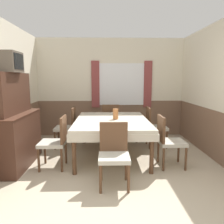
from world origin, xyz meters
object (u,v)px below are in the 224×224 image
(vase, at_px, (116,114))
(chair_right_far, at_px, (154,125))
(dining_table, at_px, (112,124))
(chair_head_window, at_px, (111,120))
(chair_left_near, at_px, (56,140))
(tv, at_px, (10,62))
(chair_head_near, at_px, (114,152))
(chair_left_far, at_px, (68,126))
(sideboard, at_px, (16,127))
(chair_right_near, at_px, (168,139))

(vase, bearing_deg, chair_right_far, 31.73)
(dining_table, bearing_deg, chair_right_far, 30.75)
(chair_head_window, height_order, chair_left_near, same)
(dining_table, relative_size, chair_left_near, 2.13)
(dining_table, distance_m, tv, 2.12)
(chair_head_near, bearing_deg, tv, -21.73)
(chair_left_near, relative_size, tv, 2.00)
(chair_right_far, relative_size, vase, 4.34)
(chair_left_far, bearing_deg, chair_head_near, -151.56)
(dining_table, relative_size, sideboard, 1.18)
(vase, bearing_deg, chair_left_far, 152.18)
(vase, bearing_deg, chair_head_near, -93.54)
(chair_right_far, distance_m, sideboard, 2.88)
(dining_table, xyz_separation_m, sideboard, (-1.70, -0.46, 0.05))
(chair_head_near, relative_size, vase, 4.34)
(dining_table, distance_m, chair_left_near, 1.14)
(chair_head_window, bearing_deg, chair_left_far, -146.70)
(chair_left_near, bearing_deg, chair_left_far, 0.00)
(chair_right_far, relative_size, sideboard, 0.55)
(dining_table, distance_m, chair_left_far, 1.14)
(dining_table, xyz_separation_m, chair_left_far, (-0.98, 0.58, -0.15))
(dining_table, xyz_separation_m, chair_right_near, (0.98, -0.58, -0.15))
(chair_right_far, height_order, chair_left_near, same)
(dining_table, distance_m, chair_right_near, 1.14)
(sideboard, bearing_deg, dining_table, 15.14)
(chair_left_far, bearing_deg, chair_head_window, -56.70)
(chair_right_near, relative_size, chair_right_far, 1.00)
(tv, bearing_deg, chair_left_far, 58.00)
(chair_right_near, height_order, chair_head_window, same)
(dining_table, bearing_deg, sideboard, -164.86)
(dining_table, bearing_deg, chair_head_window, 90.00)
(chair_right_far, xyz_separation_m, chair_left_near, (-1.95, -1.16, 0.00))
(chair_head_near, bearing_deg, vase, -93.54)
(chair_right_near, xyz_separation_m, chair_head_near, (-0.98, -0.64, 0.00))
(chair_right_near, bearing_deg, dining_table, -120.75)
(dining_table, distance_m, chair_right_far, 1.14)
(chair_left_far, relative_size, vase, 4.34)
(dining_table, xyz_separation_m, tv, (-1.68, -0.55, 1.17))
(dining_table, xyz_separation_m, vase, (0.08, 0.02, 0.20))
(chair_right_far, height_order, sideboard, sideboard)
(tv, bearing_deg, vase, 18.11)
(chair_head_near, xyz_separation_m, sideboard, (-1.70, 0.76, 0.20))
(chair_head_near, distance_m, vase, 1.30)
(chair_left_near, distance_m, sideboard, 0.76)
(vase, bearing_deg, chair_right_near, -33.97)
(chair_head_near, bearing_deg, chair_left_near, -33.30)
(chair_left_far, bearing_deg, chair_right_near, -120.75)
(chair_right_near, height_order, chair_left_far, same)
(dining_table, height_order, sideboard, sideboard)
(dining_table, height_order, vase, vase)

